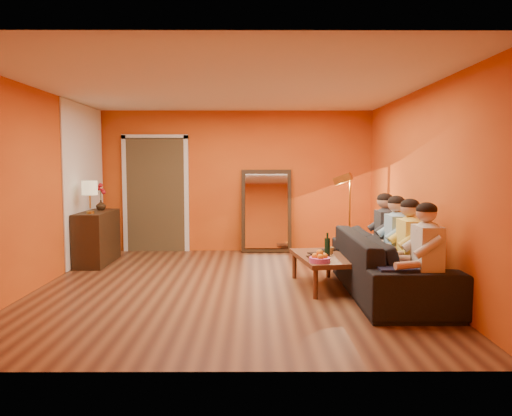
{
  "coord_description": "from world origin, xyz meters",
  "views": [
    {
      "loc": [
        0.32,
        -6.52,
        1.62
      ],
      "look_at": [
        0.35,
        0.5,
        1.0
      ],
      "focal_mm": 35.0,
      "sensor_mm": 36.0,
      "label": 1
    }
  ],
  "objects_px": {
    "floor_lamp": "(350,220)",
    "person_mid_left": "(411,252)",
    "sofa": "(388,264)",
    "person_far_left": "(427,261)",
    "vase": "(101,205)",
    "mirror_frame": "(266,211)",
    "table_lamp": "(90,197)",
    "laptop": "(332,250)",
    "sideboard": "(97,237)",
    "wine_bottle": "(327,245)",
    "person_far_right": "(385,238)",
    "person_mid_right": "(397,244)",
    "dog": "(393,279)",
    "coffee_table": "(323,271)",
    "tumbler": "(331,251)"
  },
  "relations": [
    {
      "from": "mirror_frame",
      "to": "table_lamp",
      "type": "height_order",
      "value": "mirror_frame"
    },
    {
      "from": "table_lamp",
      "to": "dog",
      "type": "height_order",
      "value": "table_lamp"
    },
    {
      "from": "table_lamp",
      "to": "sofa",
      "type": "xyz_separation_m",
      "value": [
        4.24,
        -1.64,
        -0.73
      ]
    },
    {
      "from": "sideboard",
      "to": "person_mid_right",
      "type": "height_order",
      "value": "person_mid_right"
    },
    {
      "from": "sofa",
      "to": "vase",
      "type": "relative_size",
      "value": 15.05
    },
    {
      "from": "person_mid_left",
      "to": "vase",
      "type": "distance_m",
      "value": 5.12
    },
    {
      "from": "laptop",
      "to": "sideboard",
      "type": "bearing_deg",
      "value": 134.55
    },
    {
      "from": "sideboard",
      "to": "wine_bottle",
      "type": "xyz_separation_m",
      "value": [
        3.52,
        -1.65,
        0.15
      ]
    },
    {
      "from": "mirror_frame",
      "to": "person_far_left",
      "type": "height_order",
      "value": "mirror_frame"
    },
    {
      "from": "table_lamp",
      "to": "floor_lamp",
      "type": "distance_m",
      "value": 4.15
    },
    {
      "from": "mirror_frame",
      "to": "person_far_left",
      "type": "relative_size",
      "value": 1.25
    },
    {
      "from": "sideboard",
      "to": "sofa",
      "type": "xyz_separation_m",
      "value": [
        4.24,
        -1.94,
        -0.05
      ]
    },
    {
      "from": "person_mid_left",
      "to": "wine_bottle",
      "type": "bearing_deg",
      "value": 139.28
    },
    {
      "from": "sofa",
      "to": "dog",
      "type": "bearing_deg",
      "value": 169.33
    },
    {
      "from": "table_lamp",
      "to": "person_mid_left",
      "type": "distance_m",
      "value": 4.87
    },
    {
      "from": "floor_lamp",
      "to": "person_mid_right",
      "type": "xyz_separation_m",
      "value": [
        0.25,
        -1.82,
        -0.11
      ]
    },
    {
      "from": "floor_lamp",
      "to": "vase",
      "type": "relative_size",
      "value": 8.41
    },
    {
      "from": "mirror_frame",
      "to": "laptop",
      "type": "xyz_separation_m",
      "value": [
        0.86,
        -2.33,
        -0.33
      ]
    },
    {
      "from": "dog",
      "to": "person_far_left",
      "type": "bearing_deg",
      "value": -74.44
    },
    {
      "from": "dog",
      "to": "laptop",
      "type": "xyz_separation_m",
      "value": [
        -0.48,
        1.31,
        0.1
      ]
    },
    {
      "from": "floor_lamp",
      "to": "person_mid_left",
      "type": "xyz_separation_m",
      "value": [
        0.25,
        -2.37,
        -0.11
      ]
    },
    {
      "from": "person_far_right",
      "to": "vase",
      "type": "relative_size",
      "value": 7.13
    },
    {
      "from": "sideboard",
      "to": "wine_bottle",
      "type": "distance_m",
      "value": 3.89
    },
    {
      "from": "person_far_left",
      "to": "person_mid_right",
      "type": "distance_m",
      "value": 1.1
    },
    {
      "from": "sofa",
      "to": "laptop",
      "type": "height_order",
      "value": "sofa"
    },
    {
      "from": "table_lamp",
      "to": "wine_bottle",
      "type": "relative_size",
      "value": 1.65
    },
    {
      "from": "floor_lamp",
      "to": "vase",
      "type": "bearing_deg",
      "value": -163.4
    },
    {
      "from": "mirror_frame",
      "to": "coffee_table",
      "type": "bearing_deg",
      "value": -75.86
    },
    {
      "from": "wine_bottle",
      "to": "person_mid_right",
      "type": "bearing_deg",
      "value": -12.22
    },
    {
      "from": "sideboard",
      "to": "person_far_left",
      "type": "distance_m",
      "value": 5.27
    },
    {
      "from": "table_lamp",
      "to": "wine_bottle",
      "type": "xyz_separation_m",
      "value": [
        3.52,
        -1.35,
        -0.53
      ]
    },
    {
      "from": "person_far_left",
      "to": "laptop",
      "type": "xyz_separation_m",
      "value": [
        -0.72,
        1.68,
        -0.18
      ]
    },
    {
      "from": "person_mid_left",
      "to": "person_far_left",
      "type": "bearing_deg",
      "value": -90.0
    },
    {
      "from": "sofa",
      "to": "person_far_left",
      "type": "bearing_deg",
      "value": -172.59
    },
    {
      "from": "coffee_table",
      "to": "person_far_right",
      "type": "height_order",
      "value": "person_far_right"
    },
    {
      "from": "floor_lamp",
      "to": "person_mid_left",
      "type": "bearing_deg",
      "value": -63.62
    },
    {
      "from": "sofa",
      "to": "coffee_table",
      "type": "xyz_separation_m",
      "value": [
        -0.77,
        0.33,
        -0.17
      ]
    },
    {
      "from": "coffee_table",
      "to": "person_mid_right",
      "type": "distance_m",
      "value": 1.02
    },
    {
      "from": "person_far_left",
      "to": "wine_bottle",
      "type": "distance_m",
      "value": 1.54
    },
    {
      "from": "person_far_right",
      "to": "wine_bottle",
      "type": "xyz_separation_m",
      "value": [
        -0.85,
        -0.37,
        -0.03
      ]
    },
    {
      "from": "laptop",
      "to": "person_mid_left",
      "type": "bearing_deg",
      "value": -83.94
    },
    {
      "from": "vase",
      "to": "mirror_frame",
      "type": "bearing_deg",
      "value": 16.57
    },
    {
      "from": "sideboard",
      "to": "coffee_table",
      "type": "distance_m",
      "value": 3.83
    },
    {
      "from": "person_mid_right",
      "to": "vase",
      "type": "height_order",
      "value": "person_mid_right"
    },
    {
      "from": "table_lamp",
      "to": "floor_lamp",
      "type": "xyz_separation_m",
      "value": [
        4.12,
        0.28,
        -0.39
      ]
    },
    {
      "from": "sofa",
      "to": "person_mid_left",
      "type": "height_order",
      "value": "person_mid_left"
    },
    {
      "from": "person_far_left",
      "to": "person_far_right",
      "type": "distance_m",
      "value": 1.65
    },
    {
      "from": "sofa",
      "to": "floor_lamp",
      "type": "xyz_separation_m",
      "value": [
        -0.12,
        1.92,
        0.34
      ]
    },
    {
      "from": "dog",
      "to": "person_far_right",
      "type": "bearing_deg",
      "value": 61.4
    },
    {
      "from": "dog",
      "to": "tumbler",
      "type": "xyz_separation_m",
      "value": [
        -0.54,
        1.08,
        0.13
      ]
    }
  ]
}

